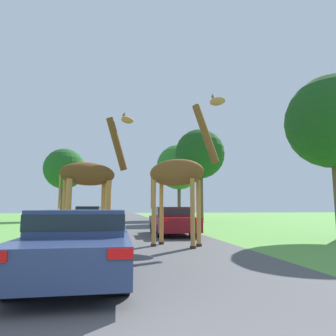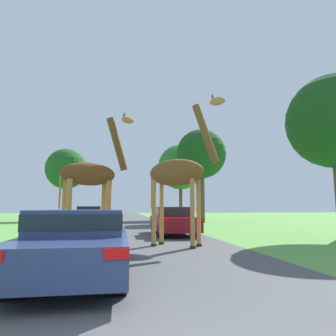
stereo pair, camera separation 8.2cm
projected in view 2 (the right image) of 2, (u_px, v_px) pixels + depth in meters
The scene contains 10 objects.
road at pixel (121, 221), 31.07m from camera, with size 8.00×120.00×0.00m.
giraffe_near_road at pixel (179, 173), 10.81m from camera, with size 2.71×2.03×5.38m.
giraffe_companion at pixel (92, 178), 11.46m from camera, with size 2.88×1.54×5.31m.
car_lead_maroon at pixel (79, 240), 6.00m from camera, with size 1.86×4.67×1.30m.
car_queue_right at pixel (90, 216), 21.59m from camera, with size 1.74×4.58×1.45m.
car_queue_left at pixel (173, 220), 15.04m from camera, with size 1.90×4.51×1.39m.
tree_left_edge at pixel (201, 154), 28.12m from camera, with size 4.65×4.65×8.71m.
tree_centre_back at pixel (66, 169), 32.05m from camera, with size 4.32×4.32×7.65m.
tree_right_cluster at pixel (335, 122), 13.56m from camera, with size 4.27×4.27×7.39m.
tree_far_right at pixel (181, 167), 34.21m from camera, with size 5.15×5.15×8.56m.
Camera 2 is at (-0.17, -1.90, 1.35)m, focal length 32.00 mm.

